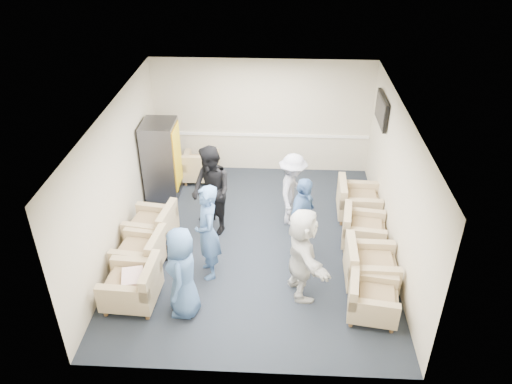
# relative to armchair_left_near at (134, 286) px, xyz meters

# --- Properties ---
(floor) EXTENTS (6.00, 6.00, 0.00)m
(floor) POSITION_rel_armchair_left_near_xyz_m (1.87, 1.69, -0.34)
(floor) COLOR black
(floor) RESTS_ON ground
(ceiling) EXTENTS (6.00, 6.00, 0.00)m
(ceiling) POSITION_rel_armchair_left_near_xyz_m (1.87, 1.69, 2.36)
(ceiling) COLOR white
(ceiling) RESTS_ON back_wall
(back_wall) EXTENTS (5.00, 0.02, 2.70)m
(back_wall) POSITION_rel_armchair_left_near_xyz_m (1.87, 4.69, 1.01)
(back_wall) COLOR beige
(back_wall) RESTS_ON floor
(front_wall) EXTENTS (5.00, 0.02, 2.70)m
(front_wall) POSITION_rel_armchair_left_near_xyz_m (1.87, -1.31, 1.01)
(front_wall) COLOR beige
(front_wall) RESTS_ON floor
(left_wall) EXTENTS (0.02, 6.00, 2.70)m
(left_wall) POSITION_rel_armchair_left_near_xyz_m (-0.63, 1.69, 1.01)
(left_wall) COLOR beige
(left_wall) RESTS_ON floor
(right_wall) EXTENTS (0.02, 6.00, 2.70)m
(right_wall) POSITION_rel_armchair_left_near_xyz_m (4.37, 1.69, 1.01)
(right_wall) COLOR beige
(right_wall) RESTS_ON floor
(chair_rail) EXTENTS (4.98, 0.04, 0.06)m
(chair_rail) POSITION_rel_armchair_left_near_xyz_m (1.87, 4.67, 0.56)
(chair_rail) COLOR white
(chair_rail) RESTS_ON back_wall
(tv) EXTENTS (0.10, 1.00, 0.58)m
(tv) POSITION_rel_armchair_left_near_xyz_m (4.31, 3.49, 1.71)
(tv) COLOR black
(tv) RESTS_ON right_wall
(armchair_left_near) EXTENTS (0.89, 0.89, 0.67)m
(armchair_left_near) POSITION_rel_armchair_left_near_xyz_m (0.00, 0.00, 0.00)
(armchair_left_near) COLOR tan
(armchair_left_near) RESTS_ON floor
(armchair_left_mid) EXTENTS (0.89, 0.89, 0.64)m
(armchair_left_mid) POSITION_rel_armchair_left_near_xyz_m (-0.08, 0.86, -0.02)
(armchair_left_mid) COLOR tan
(armchair_left_mid) RESTS_ON floor
(armchair_left_far) EXTENTS (0.94, 0.94, 0.66)m
(armchair_left_far) POSITION_rel_armchair_left_near_xyz_m (-0.06, 1.66, -0.01)
(armchair_left_far) COLOR tan
(armchair_left_far) RESTS_ON floor
(armchair_right_near) EXTENTS (0.87, 0.87, 0.61)m
(armchair_right_near) POSITION_rel_armchair_left_near_xyz_m (3.76, -0.08, -0.03)
(armchair_right_near) COLOR tan
(armchair_right_near) RESTS_ON floor
(armchair_right_midnear) EXTENTS (0.88, 0.88, 0.69)m
(armchair_right_midnear) POSITION_rel_armchair_left_near_xyz_m (3.83, 0.67, 0.01)
(armchair_right_midnear) COLOR tan
(armchair_right_midnear) RESTS_ON floor
(armchair_right_midfar) EXTENTS (0.89, 0.89, 0.63)m
(armchair_right_midfar) POSITION_rel_armchair_left_near_xyz_m (3.86, 1.77, -0.02)
(armchair_right_midfar) COLOR tan
(armchair_right_midfar) RESTS_ON floor
(armchair_right_far) EXTENTS (0.88, 0.88, 0.68)m
(armchair_right_far) POSITION_rel_armchair_left_near_xyz_m (3.88, 2.74, 0.00)
(armchair_right_far) COLOR tan
(armchair_right_far) RESTS_ON floor
(armchair_corner) EXTENTS (0.82, 0.82, 0.64)m
(armchair_corner) POSITION_rel_armchair_left_near_xyz_m (0.48, 4.06, -0.02)
(armchair_corner) COLOR tan
(armchair_corner) RESTS_ON floor
(vending_machine) EXTENTS (0.70, 0.82, 1.72)m
(vending_machine) POSITION_rel_armchair_left_near_xyz_m (-0.22, 3.39, 0.52)
(vending_machine) COLOR #4E4E55
(vending_machine) RESTS_ON floor
(backpack) EXTENTS (0.31, 0.26, 0.46)m
(backpack) POSITION_rel_armchair_left_near_xyz_m (0.29, 1.17, -0.10)
(backpack) COLOR black
(backpack) RESTS_ON floor
(pillow) EXTENTS (0.43, 0.50, 0.13)m
(pillow) POSITION_rel_armchair_left_near_xyz_m (-0.01, 0.00, 0.17)
(pillow) COLOR white
(pillow) RESTS_ON armchair_left_near
(person_front_left) EXTENTS (0.51, 0.77, 1.58)m
(person_front_left) POSITION_rel_armchair_left_near_xyz_m (0.84, -0.14, 0.45)
(person_front_left) COLOR #3E6095
(person_front_left) RESTS_ON floor
(person_mid_left) EXTENTS (0.58, 0.74, 1.77)m
(person_mid_left) POSITION_rel_armchair_left_near_xyz_m (1.11, 0.79, 0.55)
(person_mid_left) COLOR #3E6095
(person_mid_left) RESTS_ON floor
(person_back_left) EXTENTS (1.08, 1.11, 1.81)m
(person_back_left) POSITION_rel_armchair_left_near_xyz_m (1.01, 2.09, 0.57)
(person_back_left) COLOR black
(person_back_left) RESTS_ON floor
(person_back_right) EXTENTS (0.76, 1.08, 1.53)m
(person_back_right) POSITION_rel_armchair_left_near_xyz_m (2.56, 2.45, 0.43)
(person_back_right) COLOR silver
(person_back_right) RESTS_ON floor
(person_mid_right) EXTENTS (0.76, 1.04, 1.64)m
(person_mid_right) POSITION_rel_armchair_left_near_xyz_m (2.72, 1.34, 0.49)
(person_mid_right) COLOR #3E6095
(person_mid_right) RESTS_ON floor
(person_front_right) EXTENTS (0.86, 1.60, 1.65)m
(person_front_right) POSITION_rel_armchair_left_near_xyz_m (2.69, 0.37, 0.49)
(person_front_right) COLOR silver
(person_front_right) RESTS_ON floor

